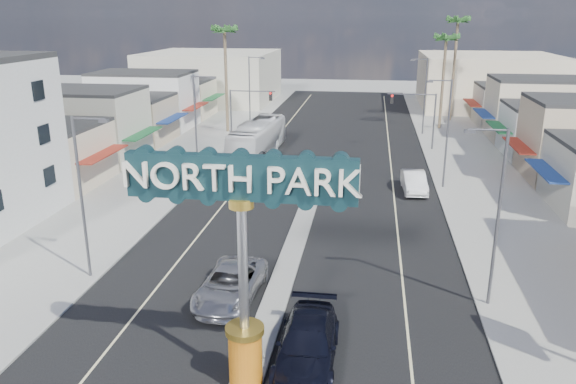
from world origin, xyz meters
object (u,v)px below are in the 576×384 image
(streetlight_r_near, at_px, (495,210))
(streetlight_l_far, at_px, (251,89))
(car_parked_right, at_px, (414,182))
(streetlight_r_far, at_px, (424,93))
(car_parked_left, at_px, (256,160))
(streetlight_r_mid, at_px, (446,128))
(streetlight_l_mid, at_px, (197,122))
(palm_right_far, at_px, (458,26))
(suv_left, at_px, (230,284))
(city_bus, at_px, (258,138))
(gateway_sign, at_px, (242,246))
(streetlight_l_near, at_px, (84,190))
(traffic_signal_right, at_px, (417,110))
(palm_left_far, at_px, (225,36))
(palm_right_mid, at_px, (446,43))
(traffic_signal_left, at_px, (247,106))
(suv_right, at_px, (307,344))

(streetlight_r_near, bearing_deg, streetlight_l_far, 116.42)
(streetlight_r_near, bearing_deg, car_parked_right, 97.07)
(streetlight_r_far, height_order, car_parked_left, streetlight_r_far)
(streetlight_l_far, relative_size, streetlight_r_mid, 1.00)
(streetlight_l_mid, distance_m, streetlight_r_near, 28.90)
(palm_right_far, bearing_deg, streetlight_l_far, -158.54)
(suv_left, relative_size, city_bus, 0.47)
(gateway_sign, height_order, palm_right_far, palm_right_far)
(streetlight_l_far, xyz_separation_m, palm_right_far, (25.43, 10.00, 7.32))
(suv_left, bearing_deg, streetlight_l_near, 173.68)
(traffic_signal_right, bearing_deg, palm_left_far, 164.85)
(gateway_sign, relative_size, suv_left, 1.52)
(streetlight_r_far, distance_m, palm_right_mid, 7.30)
(car_parked_left, height_order, car_parked_right, car_parked_right)
(streetlight_l_near, bearing_deg, car_parked_right, 45.25)
(streetlight_r_near, height_order, palm_right_far, palm_right_far)
(streetlight_l_mid, xyz_separation_m, streetlight_r_near, (20.87, -20.00, 0.00))
(streetlight_r_mid, xyz_separation_m, palm_left_far, (-23.43, 20.00, 6.43))
(gateway_sign, xyz_separation_m, palm_right_far, (15.00, 60.02, 6.46))
(streetlight_l_far, height_order, streetlight_r_far, same)
(streetlight_l_far, bearing_deg, streetlight_r_far, 0.00)
(traffic_signal_left, bearing_deg, car_parked_left, -73.26)
(streetlight_r_far, height_order, palm_left_far, palm_left_far)
(streetlight_r_mid, bearing_deg, traffic_signal_right, 95.10)
(streetlight_l_far, height_order, suv_left, streetlight_l_far)
(palm_right_far, height_order, car_parked_right, palm_right_far)
(suv_left, bearing_deg, streetlight_r_near, 8.09)
(traffic_signal_left, bearing_deg, car_parked_right, -41.47)
(streetlight_r_mid, relative_size, car_parked_right, 1.80)
(traffic_signal_right, xyz_separation_m, streetlight_l_near, (-19.62, -33.99, 0.79))
(palm_right_mid, xyz_separation_m, suv_right, (-10.80, -52.14, -9.72))
(traffic_signal_right, xyz_separation_m, city_bus, (-16.18, -5.01, -2.51))
(streetlight_l_far, distance_m, streetlight_r_near, 46.90)
(streetlight_l_near, distance_m, streetlight_r_near, 20.87)
(traffic_signal_left, bearing_deg, streetlight_r_far, 22.20)
(traffic_signal_left, distance_m, streetlight_r_near, 39.26)
(suv_left, distance_m, suv_right, 6.64)
(suv_right, relative_size, car_parked_left, 1.31)
(traffic_signal_left, height_order, streetlight_r_near, streetlight_r_near)
(streetlight_r_near, height_order, suv_left, streetlight_r_near)
(palm_right_far, xyz_separation_m, car_parked_right, (-6.89, -33.29, -11.56))
(traffic_signal_right, bearing_deg, gateway_sign, -102.33)
(traffic_signal_right, height_order, streetlight_r_far, streetlight_r_far)
(palm_right_mid, bearing_deg, streetlight_l_far, -170.31)
(streetlight_l_far, xyz_separation_m, suv_right, (12.63, -48.14, -4.19))
(streetlight_l_mid, bearing_deg, streetlight_r_far, 46.52)
(gateway_sign, bearing_deg, palm_right_mid, 76.47)
(gateway_sign, distance_m, streetlight_r_near, 13.19)
(streetlight_r_near, bearing_deg, suv_left, -174.37)
(streetlight_r_mid, distance_m, palm_right_mid, 26.71)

